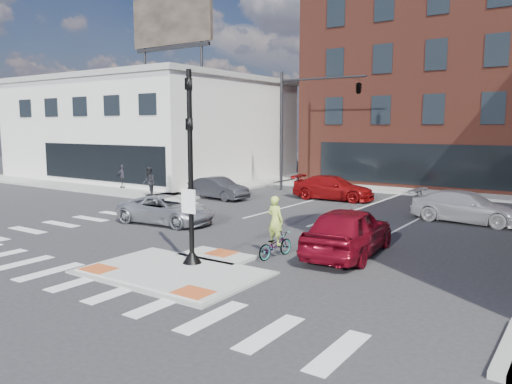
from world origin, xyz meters
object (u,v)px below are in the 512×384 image
Objects in this scene: silver_suv at (167,210)px; red_sedan at (349,231)px; bg_car_red at (333,188)px; white_pickup at (467,207)px; cyclist at (275,237)px; bg_car_dark at (218,188)px; pedestrian_b at (123,176)px; pedestrian_a at (149,182)px.

red_sedan is at bearing -98.69° from silver_suv.
red_sedan is at bearing -156.78° from bg_car_red.
bg_car_red is (3.00, 11.00, 0.08)m from silver_suv.
cyclist is (-3.96, -10.20, -0.01)m from white_pickup.
white_pickup reaches higher than bg_car_dark.
pedestrian_b reaches higher than bg_car_red.
pedestrian_a reaches higher than bg_car_red.
red_sedan is 1.02× the size of white_pickup.
cyclist is at bearing -167.08° from bg_car_red.
pedestrian_a reaches higher than red_sedan.
pedestrian_a is at bearing 128.89° from bg_car_dark.
white_pickup is 2.34× the size of cyclist.
pedestrian_a is 1.11× the size of pedestrian_b.
bg_car_dark is 4.22m from pedestrian_a.
pedestrian_a is (-13.59, 7.20, 0.35)m from cyclist.
red_sedan reaches higher than bg_car_dark.
red_sedan is 1.25× the size of bg_car_dark.
cyclist is at bearing -128.14° from bg_car_dark.
bg_car_red is at bearing -20.62° from silver_suv.
silver_suv is 2.18× the size of cyclist.
bg_car_red reaches higher than silver_suv.
bg_car_dark reaches higher than silver_suv.
bg_car_dark is at bearing 74.18° from pedestrian_a.
pedestrian_b is at bearing -26.02° from red_sedan.
white_pickup is at bearing -114.92° from bg_car_red.
pedestrian_b is at bearing -162.78° from pedestrian_a.
cyclist is (-1.91, -1.67, -0.15)m from red_sedan.
cyclist is 20.42m from pedestrian_b.
silver_suv is 1.15× the size of bg_car_dark.
bg_car_red is 2.72× the size of pedestrian_a.
silver_suv is 11.40m from bg_car_red.
bg_car_dark is (-12.00, 7.86, -0.19)m from red_sedan.
white_pickup is 8.69m from bg_car_red.
pedestrian_a is at bearing -20.48° from cyclist.
white_pickup is 17.80m from pedestrian_a.
bg_car_red is 14.59m from pedestrian_b.
pedestrian_a reaches higher than pedestrian_b.
red_sedan is 21.50m from pedestrian_b.
red_sedan is 8.77m from white_pickup.
pedestrian_a reaches higher than silver_suv.
white_pickup is at bearing -109.00° from red_sedan.
bg_car_red is at bearing -64.91° from cyclist.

